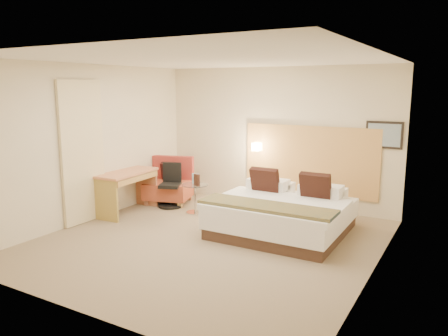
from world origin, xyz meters
The scene contains 20 objects.
floor centered at (0.00, 0.00, -0.01)m, with size 4.80×5.00×0.02m, color #816E57.
ceiling centered at (0.00, 0.00, 2.71)m, with size 4.80×5.00×0.02m, color white.
wall_back centered at (0.00, 2.51, 1.35)m, with size 4.80×0.02×2.70m, color beige.
wall_front centered at (0.00, -2.51, 1.35)m, with size 4.80×0.02×2.70m, color beige.
wall_left centered at (-2.41, 0.00, 1.35)m, with size 0.02×5.00×2.70m, color beige.
wall_right centered at (2.41, 0.00, 1.35)m, with size 0.02×5.00×2.70m, color beige.
headboard_panel centered at (0.70, 2.47, 0.95)m, with size 2.60×0.04×1.30m, color #BE8A4A.
art_frame centered at (2.02, 2.48, 1.50)m, with size 0.62×0.03×0.47m, color black.
art_canvas centered at (2.02, 2.46, 1.50)m, with size 0.54×0.01×0.39m, color #758DA2.
lamp_arm centered at (-0.35, 2.42, 1.15)m, with size 0.02×0.02×0.12m, color silver.
lamp_shade centered at (-0.35, 2.36, 1.15)m, with size 0.15×0.15×0.15m, color #FFEDC6.
curtain centered at (-2.36, -0.25, 1.22)m, with size 0.06×0.90×2.42m, color beige.
bottle_a centered at (-1.09, 1.21, 0.64)m, with size 0.06×0.06×0.19m, color #94C9E4.
bottle_b centered at (-1.01, 1.22, 0.64)m, with size 0.06×0.06×0.19m, color #80A8C6.
menu_folder centered at (-0.93, 1.08, 0.65)m, with size 0.13×0.05×0.21m, color #361D16.
bed centered at (0.81, 0.95, 0.32)m, with size 2.05×1.97×0.98m.
lounge_chair centered at (-1.92, 1.57, 0.36)m, with size 1.05×0.97×0.91m.
side_table centered at (-1.02, 1.15, 0.30)m, with size 0.63×0.63×0.54m.
desk centered at (-2.11, 0.55, 0.61)m, with size 0.65×1.28×0.78m.
desk_chair centered at (-1.69, 1.30, 0.35)m, with size 0.62×0.62×0.85m.
Camera 1 is at (3.36, -5.39, 2.31)m, focal length 35.00 mm.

